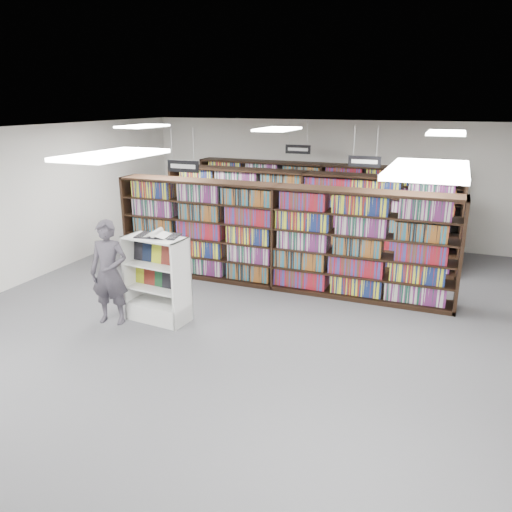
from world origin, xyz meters
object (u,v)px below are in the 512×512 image
at_px(shopper, 109,273).
at_px(endcap_display, 159,292).
at_px(open_book, 157,234).
at_px(bookshelf_row_near, 276,237).

bearing_deg(shopper, endcap_display, 18.69).
distance_m(open_book, shopper, 1.04).
bearing_deg(open_book, shopper, -157.17).
bearing_deg(endcap_display, shopper, -143.62).
bearing_deg(endcap_display, bookshelf_row_near, 64.87).
xyz_separation_m(bookshelf_row_near, shopper, (-2.04, -2.70, -0.15)).
height_order(bookshelf_row_near, shopper, bookshelf_row_near).
distance_m(endcap_display, open_book, 1.03).
bearing_deg(shopper, open_book, 20.57).
xyz_separation_m(endcap_display, open_book, (0.01, 0.04, 1.03)).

